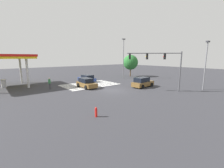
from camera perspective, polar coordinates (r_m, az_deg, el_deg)
name	(u,v)px	position (r m, az deg, el deg)	size (l,w,h in m)	color
ground_plane	(112,90)	(23.26, 0.00, -2.44)	(126.63, 126.63, 0.00)	#333338
crosswalk_markings	(90,85)	(28.44, -8.35, -0.22)	(9.98, 6.30, 0.01)	silver
traffic_signal_mast	(161,62)	(23.18, 18.14, 8.12)	(5.60, 5.60, 5.90)	#47474C
car_0	(86,83)	(25.68, -9.73, 0.34)	(2.08, 4.37, 1.60)	brown
car_1	(143,82)	(26.36, 11.57, 0.62)	(4.55, 2.25, 1.69)	brown
car_2	(87,78)	(31.83, -9.52, 2.13)	(2.34, 4.38, 1.46)	navy
gas_station_canopy	(0,58)	(31.33, -36.78, 8.06)	(9.31, 9.31, 5.55)	yellow
pedestrian	(49,83)	(26.28, -22.72, 0.50)	(0.41, 0.41, 1.81)	#38383D
street_light_pole_a	(206,61)	(27.18, 32.14, 7.47)	(0.80, 0.36, 7.49)	slate
street_light_pole_b	(123,55)	(36.57, 4.39, 10.82)	(0.80, 0.36, 9.37)	slate
tree_corner_a	(131,62)	(40.10, 7.08, 8.19)	(3.90, 3.90, 5.70)	brown
fire_hydrant	(96,112)	(13.18, -6.07, -10.58)	(0.22, 0.22, 0.86)	red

